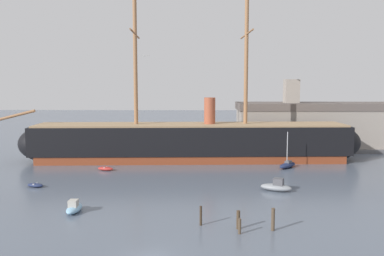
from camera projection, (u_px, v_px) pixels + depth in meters
The scene contains 14 objects.
tall_ship at pixel (191, 142), 80.39m from camera, with size 73.27×15.48×35.23m.
motorboat_foreground_left at pixel (74, 208), 48.29m from camera, with size 1.59×3.70×1.54m.
dinghy_mid_left at pixel (35, 185), 59.95m from camera, with size 2.77×1.78×0.60m.
motorboat_mid_right at pixel (276, 186), 57.82m from camera, with size 4.76×3.36×1.85m.
dinghy_alongside_bow at pixel (105, 169), 71.46m from camera, with size 3.12×2.00×0.68m.
sailboat_alongside_stern at pixel (288, 165), 73.71m from camera, with size 4.41×4.84×6.57m.
sailboat_far_left at pixel (39, 152), 88.57m from camera, with size 2.93×3.62×4.72m.
motorboat_far_right at pixel (323, 152), 86.98m from camera, with size 4.31×2.28×1.73m.
mooring_piling_nearest at pixel (273, 219), 42.17m from camera, with size 0.37×0.37×2.37m, color #4C3D2D.
mooring_piling_left_pair at pixel (238, 220), 42.68m from camera, with size 0.38×0.38×1.96m, color #423323.
mooring_piling_right_pair at pixel (240, 226), 41.26m from camera, with size 0.30×0.30×1.59m, color #4C3D2D.
mooring_piling_midwater at pixel (201, 216), 43.79m from camera, with size 0.27×0.27×2.10m, color #382B1E.
dockside_warehouse_right at pixel (321, 126), 94.69m from camera, with size 41.88×13.70×16.07m.
seagull_in_flight at pixel (144, 56), 51.16m from camera, with size 1.36×0.41×0.14m.
Camera 1 is at (4.22, -33.84, 15.10)m, focal length 38.39 mm.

